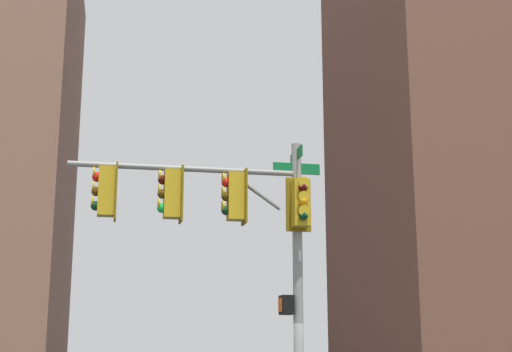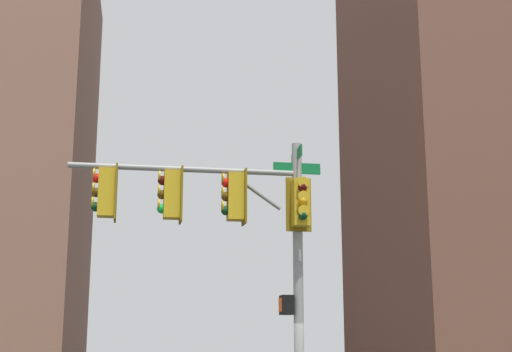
% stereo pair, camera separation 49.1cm
% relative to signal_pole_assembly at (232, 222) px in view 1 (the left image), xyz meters
% --- Properties ---
extents(signal_pole_assembly, '(5.35, 1.09, 6.35)m').
position_rel_signal_pole_assembly_xyz_m(signal_pole_assembly, '(0.00, 0.00, 0.00)').
color(signal_pole_assembly, gray).
rests_on(signal_pole_assembly, ground_plane).
extents(building_brick_farside, '(19.50, 15.80, 38.72)m').
position_rel_signal_pole_assembly_xyz_m(building_brick_farside, '(-28.40, -39.67, 14.78)').
color(building_brick_farside, brown).
rests_on(building_brick_farside, ground_plane).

